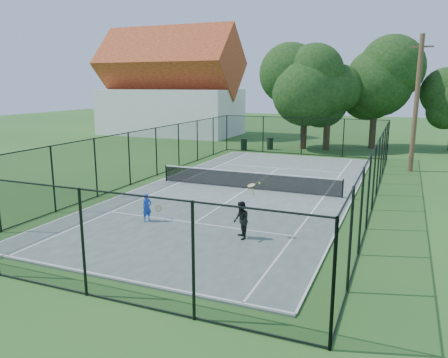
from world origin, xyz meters
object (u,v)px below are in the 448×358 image
at_px(trash_bin_right, 270,144).
at_px(player_black, 241,220).
at_px(player_blue, 147,207).
at_px(tennis_net, 247,179).
at_px(utility_pole, 416,104).
at_px(trash_bin_left, 244,144).

relative_size(trash_bin_right, player_black, 0.50).
distance_m(player_blue, player_black, 4.32).
distance_m(tennis_net, player_black, 7.75).
distance_m(trash_bin_right, utility_pole, 13.26).
xyz_separation_m(trash_bin_left, trash_bin_right, (1.99, 1.17, 0.03)).
relative_size(trash_bin_right, player_blue, 0.88).
bearing_deg(utility_pole, player_black, -109.36).
bearing_deg(trash_bin_left, utility_pole, -19.13).
height_order(tennis_net, utility_pole, utility_pole).
xyz_separation_m(utility_pole, player_blue, (-10.05, -15.90, -3.73)).
height_order(player_blue, player_black, player_black).
distance_m(utility_pole, player_blue, 19.18).
distance_m(trash_bin_right, player_blue, 21.72).
xyz_separation_m(tennis_net, player_black, (2.38, -7.38, 0.18)).
height_order(trash_bin_left, player_blue, player_blue).
xyz_separation_m(tennis_net, trash_bin_right, (-3.17, 14.78, -0.06)).
height_order(trash_bin_right, player_blue, player_blue).
bearing_deg(player_black, trash_bin_right, 104.05).
bearing_deg(trash_bin_left, player_black, -70.25).
xyz_separation_m(trash_bin_right, player_blue, (1.25, -21.68, 0.12)).
distance_m(trash_bin_left, trash_bin_right, 2.31).
bearing_deg(player_blue, trash_bin_right, 93.30).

